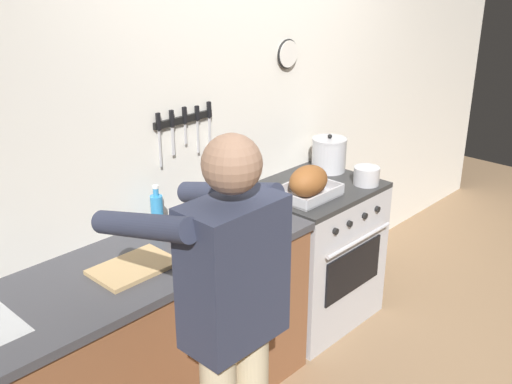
# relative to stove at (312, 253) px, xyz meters

# --- Properties ---
(wall_back) EXTENTS (6.00, 0.13, 2.60)m
(wall_back) POSITION_rel_stove_xyz_m (-0.22, 0.36, 0.85)
(wall_back) COLOR white
(wall_back) RESTS_ON ground
(counter_block) EXTENTS (2.03, 0.65, 0.90)m
(counter_block) POSITION_rel_stove_xyz_m (-1.43, 0.00, 0.01)
(counter_block) COLOR brown
(counter_block) RESTS_ON ground
(stove) EXTENTS (0.76, 0.67, 0.90)m
(stove) POSITION_rel_stove_xyz_m (0.00, 0.00, 0.00)
(stove) COLOR #BCBCC1
(stove) RESTS_ON ground
(person_cook) EXTENTS (0.51, 0.63, 1.66)m
(person_cook) POSITION_rel_stove_xyz_m (-1.36, -0.67, 0.50)
(person_cook) COLOR #C6B793
(person_cook) RESTS_ON ground
(roasting_pan) EXTENTS (0.35, 0.26, 0.19)m
(roasting_pan) POSITION_rel_stove_xyz_m (-0.16, -0.08, 0.54)
(roasting_pan) COLOR #B7B7BC
(roasting_pan) RESTS_ON stove
(stock_pot) EXTENTS (0.22, 0.22, 0.24)m
(stock_pot) POSITION_rel_stove_xyz_m (0.28, 0.11, 0.56)
(stock_pot) COLOR #B7B7BC
(stock_pot) RESTS_ON stove
(saucepan) EXTENTS (0.16, 0.16, 0.11)m
(saucepan) POSITION_rel_stove_xyz_m (0.24, -0.20, 0.50)
(saucepan) COLOR #B7B7BC
(saucepan) RESTS_ON stove
(cutting_board) EXTENTS (0.36, 0.24, 0.02)m
(cutting_board) POSITION_rel_stove_xyz_m (-1.35, -0.04, 0.46)
(cutting_board) COLOR tan
(cutting_board) RESTS_ON counter_block
(bottle_dish_soap) EXTENTS (0.06, 0.06, 0.24)m
(bottle_dish_soap) POSITION_rel_stove_xyz_m (-1.03, 0.19, 0.55)
(bottle_dish_soap) COLOR #338CCC
(bottle_dish_soap) RESTS_ON counter_block
(bottle_hot_sauce) EXTENTS (0.04, 0.04, 0.18)m
(bottle_hot_sauce) POSITION_rel_stove_xyz_m (-1.02, 0.03, 0.52)
(bottle_hot_sauce) COLOR red
(bottle_hot_sauce) RESTS_ON counter_block
(bottle_vinegar) EXTENTS (0.06, 0.06, 0.26)m
(bottle_vinegar) POSITION_rel_stove_xyz_m (-0.54, 0.10, 0.56)
(bottle_vinegar) COLOR #997F4C
(bottle_vinegar) RESTS_ON counter_block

